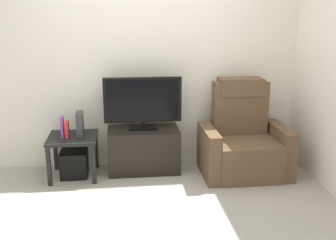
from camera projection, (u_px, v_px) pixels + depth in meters
ground_plane at (154, 201)px, 3.99m from camera, size 6.40×6.40×0.00m
wall_back at (145, 58)px, 4.73m from camera, size 6.40×0.06×2.60m
tv_stand at (144, 150)px, 4.72m from camera, size 0.82×0.47×0.51m
television at (143, 102)px, 4.59m from camera, size 0.89×0.20×0.60m
recliner_armchair at (243, 142)px, 4.63m from camera, size 0.98×0.78×1.08m
side_table at (73, 143)px, 4.51m from camera, size 0.54×0.54×0.48m
subwoofer_box at (74, 164)px, 4.57m from camera, size 0.30×0.30×0.30m
book_leftmost at (62, 127)px, 4.42m from camera, size 0.03×0.10×0.24m
book_middle at (67, 129)px, 4.44m from camera, size 0.04×0.12×0.18m
game_console at (80, 124)px, 4.47m from camera, size 0.07×0.20×0.27m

